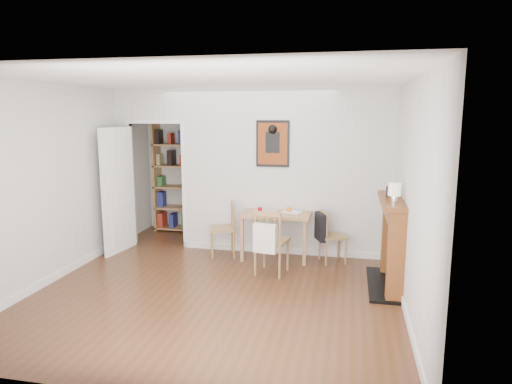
% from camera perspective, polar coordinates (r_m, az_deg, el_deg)
% --- Properties ---
extents(ground, '(5.20, 5.20, 0.00)m').
position_cam_1_polar(ground, '(6.25, -3.81, -10.96)').
color(ground, '#4F2919').
rests_on(ground, ground).
extents(room_shell, '(5.20, 5.20, 5.20)m').
position_cam_1_polar(room_shell, '(7.18, -0.28, 2.49)').
color(room_shell, '#BBBAB9').
rests_on(room_shell, ground).
extents(dining_table, '(1.05, 0.67, 0.72)m').
position_cam_1_polar(dining_table, '(6.99, 2.52, -3.27)').
color(dining_table, '#9F7D4A').
rests_on(dining_table, ground).
extents(chair_left, '(0.54, 0.54, 0.85)m').
position_cam_1_polar(chair_left, '(7.16, -4.22, -4.68)').
color(chair_left, olive).
rests_on(chair_left, ground).
extents(chair_right, '(0.55, 0.51, 0.78)m').
position_cam_1_polar(chair_right, '(6.95, 9.44, -5.41)').
color(chair_right, olive).
rests_on(chair_right, ground).
extents(chair_front, '(0.53, 0.58, 0.92)m').
position_cam_1_polar(chair_front, '(6.35, 1.93, -6.17)').
color(chair_front, olive).
rests_on(chair_front, ground).
extents(bookshelf, '(0.88, 0.35, 2.10)m').
position_cam_1_polar(bookshelf, '(8.71, -9.76, 1.91)').
color(bookshelf, '#9F7D4A').
rests_on(bookshelf, ground).
extents(fireplace, '(0.45, 1.25, 1.16)m').
position_cam_1_polar(fireplace, '(6.11, 16.79, -5.78)').
color(fireplace, brown).
rests_on(fireplace, ground).
extents(red_glass, '(0.07, 0.07, 0.09)m').
position_cam_1_polar(red_glass, '(6.92, 0.49, -2.28)').
color(red_glass, maroon).
rests_on(red_glass, dining_table).
extents(orange_fruit, '(0.08, 0.08, 0.08)m').
position_cam_1_polar(orange_fruit, '(7.01, 4.11, -2.20)').
color(orange_fruit, orange).
rests_on(orange_fruit, dining_table).
extents(placemat, '(0.37, 0.29, 0.00)m').
position_cam_1_polar(placemat, '(7.06, 1.21, -2.40)').
color(placemat, beige).
rests_on(placemat, dining_table).
extents(notebook, '(0.33, 0.28, 0.01)m').
position_cam_1_polar(notebook, '(7.01, 4.52, -2.49)').
color(notebook, white).
rests_on(notebook, dining_table).
extents(mantel_lamp, '(0.15, 0.15, 0.24)m').
position_cam_1_polar(mantel_lamp, '(5.67, 16.94, 0.16)').
color(mantel_lamp, silver).
rests_on(mantel_lamp, fireplace).
extents(ceramic_jar_a, '(0.11, 0.11, 0.13)m').
position_cam_1_polar(ceramic_jar_a, '(6.08, 16.42, 0.06)').
color(ceramic_jar_a, black).
rests_on(ceramic_jar_a, fireplace).
extents(ceramic_jar_b, '(0.07, 0.07, 0.09)m').
position_cam_1_polar(ceramic_jar_b, '(6.26, 16.98, 0.11)').
color(ceramic_jar_b, black).
rests_on(ceramic_jar_b, fireplace).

